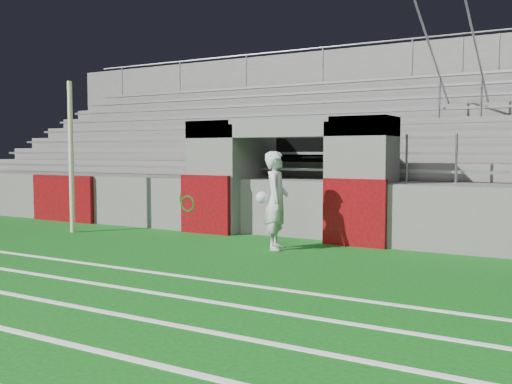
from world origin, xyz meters
The scene contains 5 objects.
ground centered at (0.00, 0.00, 0.00)m, with size 90.00×90.00×0.00m, color #0C4C10.
field_post centered at (-4.63, 1.57, 1.76)m, with size 0.11×0.11×3.51m, color beige.
stadium_structure centered at (0.00, 7.97, 1.49)m, with size 26.00×8.48×5.42m.
goalkeeper_with_ball centered at (0.61, 1.87, 0.95)m, with size 0.71×0.81×1.89m.
hose_coil centered at (-2.25, 2.94, 0.75)m, with size 0.58×0.14×0.62m.
Camera 1 is at (5.71, -7.81, 1.87)m, focal length 40.00 mm.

